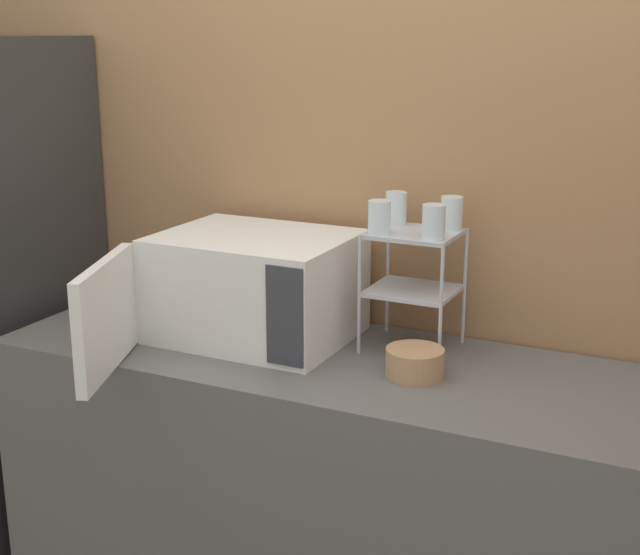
{
  "coord_description": "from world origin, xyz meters",
  "views": [
    {
      "loc": [
        0.98,
        -1.79,
        1.81
      ],
      "look_at": [
        -0.06,
        0.36,
        1.14
      ],
      "focal_mm": 50.0,
      "sensor_mm": 36.0,
      "label": 1
    }
  ],
  "objects_px": {
    "glass_back_left": "(396,208)",
    "bowl": "(415,363)",
    "glass_front_right": "(434,222)",
    "glass_front_left": "(379,217)",
    "microwave": "(249,288)",
    "dish_rack": "(414,265)",
    "glass_back_right": "(452,213)"
  },
  "relations": [
    {
      "from": "glass_back_left",
      "to": "bowl",
      "type": "height_order",
      "value": "glass_back_left"
    },
    {
      "from": "glass_front_right",
      "to": "glass_back_left",
      "type": "relative_size",
      "value": 1.0
    },
    {
      "from": "glass_back_left",
      "to": "glass_front_left",
      "type": "bearing_deg",
      "value": -87.02
    },
    {
      "from": "microwave",
      "to": "dish_rack",
      "type": "xyz_separation_m",
      "value": [
        0.46,
        0.13,
        0.09
      ]
    },
    {
      "from": "dish_rack",
      "to": "bowl",
      "type": "height_order",
      "value": "dish_rack"
    },
    {
      "from": "glass_back_left",
      "to": "glass_front_right",
      "type": "bearing_deg",
      "value": -40.61
    },
    {
      "from": "microwave",
      "to": "glass_front_left",
      "type": "distance_m",
      "value": 0.45
    },
    {
      "from": "glass_front_right",
      "to": "glass_back_left",
      "type": "xyz_separation_m",
      "value": [
        -0.16,
        0.14,
        0.0
      ]
    },
    {
      "from": "dish_rack",
      "to": "bowl",
      "type": "distance_m",
      "value": 0.3
    },
    {
      "from": "glass_front_left",
      "to": "glass_back_left",
      "type": "relative_size",
      "value": 1.0
    },
    {
      "from": "bowl",
      "to": "dish_rack",
      "type": "bearing_deg",
      "value": 112.49
    },
    {
      "from": "glass_back_right",
      "to": "glass_back_left",
      "type": "xyz_separation_m",
      "value": [
        -0.17,
        0.0,
        0.0
      ]
    },
    {
      "from": "glass_front_right",
      "to": "glass_front_left",
      "type": "bearing_deg",
      "value": -177.22
    },
    {
      "from": "glass_front_left",
      "to": "glass_back_left",
      "type": "bearing_deg",
      "value": 92.98
    },
    {
      "from": "microwave",
      "to": "glass_front_right",
      "type": "height_order",
      "value": "glass_front_right"
    },
    {
      "from": "microwave",
      "to": "bowl",
      "type": "distance_m",
      "value": 0.56
    },
    {
      "from": "dish_rack",
      "to": "glass_front_right",
      "type": "xyz_separation_m",
      "value": [
        0.08,
        -0.06,
        0.14
      ]
    },
    {
      "from": "glass_back_left",
      "to": "dish_rack",
      "type": "bearing_deg",
      "value": -40.81
    },
    {
      "from": "glass_front_left",
      "to": "bowl",
      "type": "distance_m",
      "value": 0.41
    },
    {
      "from": "dish_rack",
      "to": "glass_back_right",
      "type": "relative_size",
      "value": 3.67
    },
    {
      "from": "microwave",
      "to": "dish_rack",
      "type": "bearing_deg",
      "value": 15.31
    },
    {
      "from": "glass_front_left",
      "to": "glass_back_right",
      "type": "bearing_deg",
      "value": 41.47
    },
    {
      "from": "dish_rack",
      "to": "glass_front_left",
      "type": "xyz_separation_m",
      "value": [
        -0.08,
        -0.07,
        0.14
      ]
    },
    {
      "from": "bowl",
      "to": "glass_back_left",
      "type": "bearing_deg",
      "value": 121.38
    },
    {
      "from": "glass_back_right",
      "to": "glass_back_left",
      "type": "bearing_deg",
      "value": 178.63
    },
    {
      "from": "dish_rack",
      "to": "glass_back_right",
      "type": "height_order",
      "value": "glass_back_right"
    },
    {
      "from": "microwave",
      "to": "glass_front_right",
      "type": "bearing_deg",
      "value": 6.52
    },
    {
      "from": "microwave",
      "to": "glass_front_left",
      "type": "height_order",
      "value": "glass_front_left"
    },
    {
      "from": "microwave",
      "to": "glass_front_left",
      "type": "relative_size",
      "value": 9.07
    },
    {
      "from": "bowl",
      "to": "glass_back_right",
      "type": "bearing_deg",
      "value": 90.3
    },
    {
      "from": "glass_front_right",
      "to": "bowl",
      "type": "bearing_deg",
      "value": -86.68
    },
    {
      "from": "glass_back_right",
      "to": "glass_front_left",
      "type": "bearing_deg",
      "value": -138.53
    }
  ]
}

